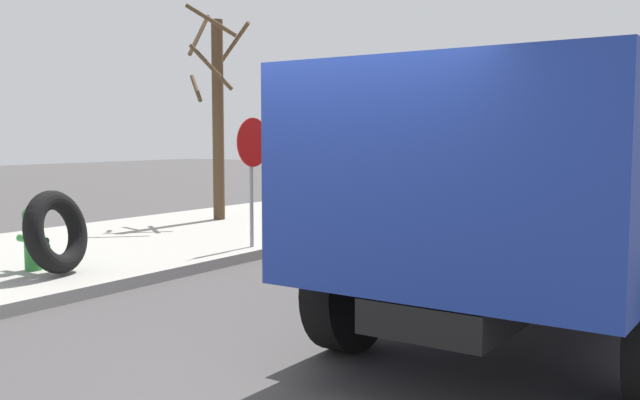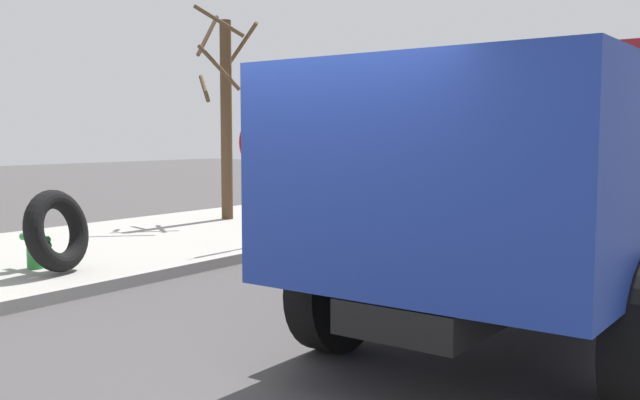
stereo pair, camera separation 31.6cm
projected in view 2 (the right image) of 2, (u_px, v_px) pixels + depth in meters
ground_plane at (337, 384)px, 5.38m from camera, size 80.00×80.00×0.00m
fire_hydrant at (35, 235)px, 9.24m from camera, size 0.25×0.56×0.83m
loose_tire at (57, 231)px, 8.91m from camera, size 1.14×0.72×1.08m
stop_sign at (255, 158)px, 11.01m from camera, size 0.76×0.08×2.01m
dump_truck_blue at (572, 162)px, 7.37m from camera, size 7.05×2.91×3.00m
dump_truck_red at (609, 148)px, 15.74m from camera, size 7.04×2.89×3.00m
bare_tree at (225, 110)px, 14.66m from camera, size 1.30×1.38×4.35m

